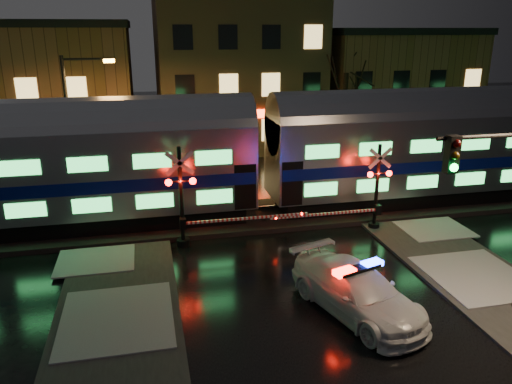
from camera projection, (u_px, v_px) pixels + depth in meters
ground at (287, 261)px, 20.07m from camera, size 120.00×120.00×0.00m
ballast at (259, 216)px, 24.67m from camera, size 90.00×4.20×0.24m
sidewalk_left at (113, 382)px, 13.14m from camera, size 4.00×20.00×0.12m
building_left at (34, 93)px, 36.37m from camera, size 14.00×10.00×9.00m
building_mid at (234, 71)px, 39.57m from camera, size 12.00×11.00×11.50m
building_right at (386, 87)px, 42.28m from camera, size 12.00×10.00×8.50m
train at (261, 151)px, 23.68m from camera, size 51.00×3.12×5.92m
police_car at (357, 291)px, 16.25m from camera, size 3.66×5.71×1.71m
crossing_signal_right at (370, 196)px, 22.64m from camera, size 5.72×0.65×4.05m
crossing_signal_left at (190, 207)px, 20.91m from camera, size 6.19×0.67×4.38m
traffic_light at (512, 218)px, 15.25m from camera, size 4.15×0.73×6.42m
streetlight at (74, 122)px, 25.23m from camera, size 2.58×0.27×7.70m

